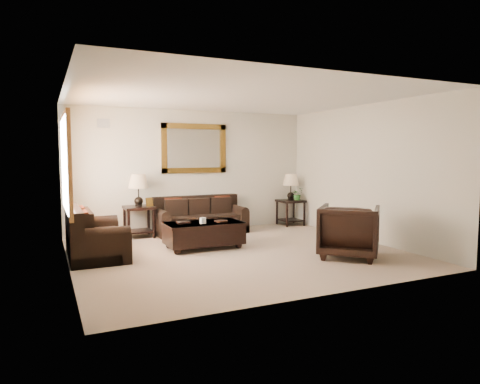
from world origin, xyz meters
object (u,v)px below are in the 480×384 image
sofa (200,220)px  loveseat (93,239)px  armchair (349,228)px  coffee_table (204,232)px  end_table_left (139,196)px  end_table_right (291,192)px

sofa → loveseat: bearing=-149.7°
armchair → coffee_table: bearing=4.1°
end_table_left → loveseat: bearing=-126.3°
loveseat → end_table_right: size_ratio=1.22×
sofa → loveseat: size_ratio=1.29×
loveseat → end_table_right: bearing=-72.9°
sofa → end_table_right: bearing=1.6°
sofa → loveseat: loveseat is taller
loveseat → coffee_table: size_ratio=1.07×
armchair → loveseat: bearing=19.8°
loveseat → coffee_table: loveseat is taller
end_table_left → coffee_table: end_table_left is taller
sofa → armchair: armchair is taller
loveseat → armchair: armchair is taller
end_table_right → sofa: bearing=-178.4°
end_table_right → coffee_table: bearing=-150.9°
end_table_left → end_table_right: end_table_left is taller
sofa → end_table_right: (2.35, 0.07, 0.52)m
sofa → end_table_right: 2.41m
armchair → end_table_left: bearing=-4.3°
armchair → sofa: bearing=-20.2°
end_table_right → coffee_table: 3.26m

